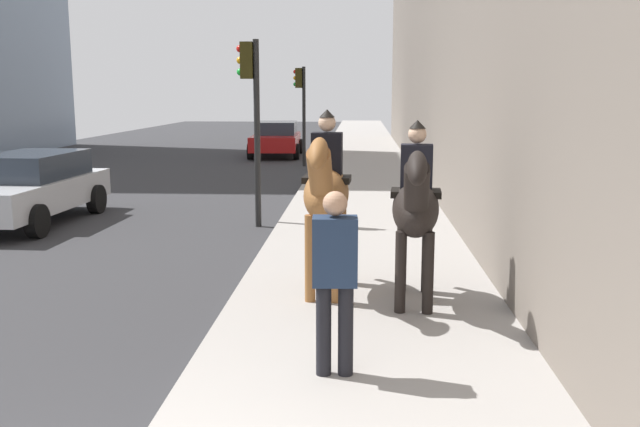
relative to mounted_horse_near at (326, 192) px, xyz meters
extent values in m
ellipsoid|color=brown|center=(0.08, 0.00, -0.04)|extent=(1.52, 0.63, 0.66)
cylinder|color=brown|center=(-0.38, -0.14, -0.78)|extent=(0.13, 0.13, 1.08)
cylinder|color=brown|center=(-0.36, 0.18, -0.78)|extent=(0.13, 0.13, 1.08)
cylinder|color=brown|center=(0.52, -0.18, -0.78)|extent=(0.13, 0.13, 1.08)
cylinder|color=brown|center=(0.54, 0.14, -0.78)|extent=(0.13, 0.13, 1.08)
cylinder|color=brown|center=(-0.69, 0.03, 0.31)|extent=(0.64, 0.31, 0.68)
ellipsoid|color=brown|center=(-0.90, 0.04, 0.56)|extent=(0.64, 0.25, 0.49)
cylinder|color=black|center=(0.79, -0.04, -0.14)|extent=(0.29, 0.11, 0.55)
cube|color=black|center=(0.13, -0.01, 0.14)|extent=(0.47, 0.62, 0.08)
cube|color=black|center=(0.13, -0.01, 0.46)|extent=(0.30, 0.39, 0.55)
sphere|color=#D8AD8C|center=(0.13, -0.01, 0.85)|extent=(0.22, 0.22, 0.22)
cone|color=black|center=(0.13, -0.01, 0.97)|extent=(0.21, 0.21, 0.10)
ellipsoid|color=black|center=(-0.30, -1.10, -0.15)|extent=(1.54, 0.67, 0.66)
cylinder|color=black|center=(-0.76, -1.23, -0.83)|extent=(0.13, 0.13, 0.97)
cylinder|color=black|center=(-0.74, -0.91, -0.83)|extent=(0.13, 0.13, 0.97)
cylinder|color=black|center=(0.14, -1.29, -0.83)|extent=(0.13, 0.13, 0.97)
cylinder|color=black|center=(0.16, -0.97, -0.83)|extent=(0.13, 0.13, 0.97)
cylinder|color=black|center=(-1.07, -1.04, 0.20)|extent=(0.65, 0.33, 0.68)
ellipsoid|color=black|center=(-1.28, -1.03, 0.44)|extent=(0.64, 0.27, 0.49)
cylinder|color=black|center=(0.41, -1.15, -0.25)|extent=(0.29, 0.12, 0.55)
cube|color=black|center=(-0.25, -1.10, 0.03)|extent=(0.48, 0.63, 0.08)
cube|color=black|center=(-0.25, -1.10, 0.34)|extent=(0.31, 0.40, 0.55)
sphere|color=#D8AD8C|center=(-0.25, -1.10, 0.74)|extent=(0.22, 0.22, 0.22)
cone|color=black|center=(-0.25, -1.10, 0.86)|extent=(0.21, 0.21, 0.10)
cylinder|color=black|center=(-2.61, -0.11, -0.89)|extent=(0.14, 0.14, 0.85)
cylinder|color=black|center=(-2.61, -0.31, -0.89)|extent=(0.14, 0.14, 0.85)
cube|color=#1E2D47|center=(-2.61, -0.21, -0.16)|extent=(0.28, 0.41, 0.62)
sphere|color=tan|center=(-2.61, -0.21, 0.27)|extent=(0.22, 0.22, 0.22)
cube|color=#B7BABF|center=(5.04, 6.34, -0.82)|extent=(4.41, 1.87, 0.60)
cube|color=#262D38|center=(5.31, 6.33, -0.26)|extent=(2.45, 1.59, 0.52)
cylinder|color=black|center=(3.67, 5.53, -1.12)|extent=(0.65, 0.24, 0.64)
cylinder|color=black|center=(6.36, 5.44, -1.12)|extent=(0.65, 0.24, 0.64)
cylinder|color=black|center=(6.42, 7.16, -1.12)|extent=(0.65, 0.24, 0.64)
cube|color=maroon|center=(20.39, 3.10, -0.82)|extent=(4.52, 2.02, 0.60)
cube|color=#262D38|center=(20.66, 3.11, -0.26)|extent=(2.42, 1.72, 0.52)
cylinder|color=black|center=(19.05, 2.12, -1.12)|extent=(0.65, 0.25, 0.64)
cylinder|color=black|center=(18.98, 3.97, -1.12)|extent=(0.65, 0.25, 0.64)
cylinder|color=black|center=(21.81, 2.23, -1.12)|extent=(0.65, 0.25, 0.64)
cylinder|color=black|center=(21.74, 4.08, -1.12)|extent=(0.65, 0.25, 0.64)
cylinder|color=black|center=(5.00, 1.60, 0.40)|extent=(0.12, 0.12, 3.68)
cube|color=#2D280C|center=(5.00, 1.78, 1.84)|extent=(0.20, 0.24, 0.70)
sphere|color=red|center=(5.00, 1.91, 2.06)|extent=(0.14, 0.14, 0.14)
sphere|color=orange|center=(5.00, 1.91, 1.84)|extent=(0.14, 0.14, 0.14)
sphere|color=green|center=(5.00, 1.91, 1.62)|extent=(0.14, 0.14, 0.14)
cylinder|color=black|center=(16.60, 1.61, 0.34)|extent=(0.12, 0.12, 3.56)
cube|color=#2D280C|center=(16.60, 1.79, 1.72)|extent=(0.20, 0.24, 0.70)
sphere|color=red|center=(16.60, 1.92, 1.94)|extent=(0.14, 0.14, 0.14)
sphere|color=orange|center=(16.60, 1.92, 1.72)|extent=(0.14, 0.14, 0.14)
sphere|color=green|center=(16.60, 1.92, 1.50)|extent=(0.14, 0.14, 0.14)
camera|label=1|loc=(-8.65, -0.42, 1.24)|focal=39.10mm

